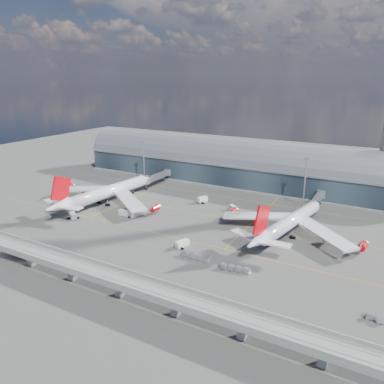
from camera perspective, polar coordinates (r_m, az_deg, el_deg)
The scene contains 19 objects.
ground at distance 171.35m, azimuth -4.40°, elevation -4.89°, with size 500.00×500.00×0.00m, color #474744.
taxi_lines at distance 188.91m, azimuth -0.74°, elevation -2.67°, with size 200.00×80.12×0.01m.
terminal at distance 233.88m, azimuth 6.04°, elevation 4.09°, with size 200.00×30.00×28.00m.
guideway at distance 131.14m, azimuth -17.91°, elevation -10.54°, with size 220.00×8.50×7.20m.
floodlight_mast_left at distance 237.92m, azimuth -7.36°, elevation 4.83°, with size 3.00×0.70×25.70m.
floodlight_mast_right at distance 197.62m, azimuth 16.84°, elevation 1.62°, with size 3.00×0.70×25.70m.
airliner_left at distance 200.25m, azimuth -13.14°, elevation -0.10°, with size 67.50×70.97×21.62m.
airliner_right at distance 162.81m, azimuth 14.57°, elevation -4.63°, with size 61.70×64.56×20.58m.
jet_bridge_left at distance 231.75m, azimuth -5.17°, elevation 2.42°, with size 4.40×28.00×7.25m.
jet_bridge_right at distance 195.20m, azimuth 18.35°, elevation -1.31°, with size 4.40×32.00×7.25m.
service_truck_0 at distance 200.56m, azimuth -18.54°, elevation -1.93°, with size 2.96×7.40×3.01m.
service_truck_1 at distance 185.00m, azimuth -17.70°, elevation -3.49°, with size 5.57×4.52×2.94m.
service_truck_2 at distance 182.27m, azimuth -10.03°, elevation -3.23°, with size 7.84×2.63×2.81m.
service_truck_3 at distance 148.53m, azimuth -1.48°, elevation -7.88°, with size 4.07×6.20×2.80m.
service_truck_4 at distance 198.58m, azimuth 1.58°, elevation -1.17°, with size 4.58×6.03×3.18m.
service_truck_5 at distance 188.21m, azimuth 6.29°, elevation -2.45°, with size 5.24×4.79×2.49m.
cargo_train_0 at distance 139.79m, azimuth 0.46°, elevation -9.79°, with size 11.53×2.32×1.91m.
cargo_train_1 at distance 132.73m, azimuth 6.58°, elevation -11.52°, with size 10.99×3.19×1.81m.
cargo_train_2 at distance 119.92m, azimuth 26.17°, elevation -16.83°, with size 5.50×2.75×1.79m.
Camera 1 is at (87.75, -132.08, 64.92)m, focal length 35.00 mm.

